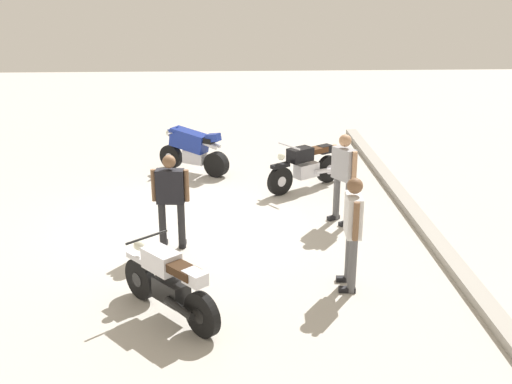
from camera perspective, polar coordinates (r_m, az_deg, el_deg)
The scene contains 8 objects.
ground_plane at distance 12.28m, azimuth -6.58°, elevation -2.92°, with size 40.00×40.00×0.00m, color #B7B2A8.
curb_edge at distance 12.77m, azimuth 14.48°, elevation -2.19°, with size 14.00×0.30×0.15m, color #9C978F.
motorcycle_blue_sportbike at distance 15.28m, azimuth -5.82°, elevation 3.95°, with size 1.20×1.75×1.14m.
motorcycle_silver_cruiser at distance 8.93m, azimuth -7.93°, elevation -8.25°, with size 1.64×1.48×1.09m.
motorcycle_black_cruiser at distance 14.10m, azimuth 4.53°, elevation 2.36°, with size 1.31×1.77×1.09m.
person_in_white_shirt at distance 9.54m, azimuth 8.81°, elevation -3.02°, with size 0.68×0.33×1.79m.
person_in_black_shirt at distance 10.93m, azimuth -7.79°, elevation -0.33°, with size 0.34×0.66×1.71m.
person_in_gray_shirt at distance 12.09m, azimuth 8.00°, elevation 1.80°, with size 0.62×0.50×1.77m.
Camera 1 is at (11.34, 0.91, 4.64)m, focal length 43.84 mm.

